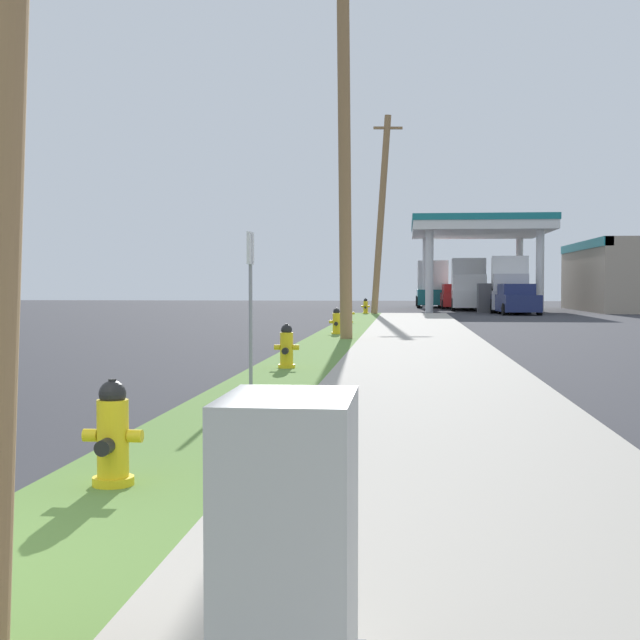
% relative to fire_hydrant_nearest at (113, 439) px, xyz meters
% --- Properties ---
extents(sidewalk_slab, '(3.20, 80.00, 0.12)m').
position_rel_fire_hydrant_nearest_xyz_m(sidewalk_slab, '(2.41, -2.09, -0.39)').
color(sidewalk_slab, '#A8A093').
rests_on(sidewalk_slab, ground).
extents(fire_hydrant_nearest, '(0.42, 0.38, 0.74)m').
position_rel_fire_hydrant_nearest_xyz_m(fire_hydrant_nearest, '(0.00, 0.00, 0.00)').
color(fire_hydrant_nearest, yellow).
rests_on(fire_hydrant_nearest, grass_verge).
extents(fire_hydrant_second, '(0.42, 0.38, 0.74)m').
position_rel_fire_hydrant_nearest_xyz_m(fire_hydrant_second, '(0.03, 8.68, 0.00)').
color(fire_hydrant_second, yellow).
rests_on(fire_hydrant_second, grass_verge).
extents(fire_hydrant_third, '(0.42, 0.37, 0.74)m').
position_rel_fire_hydrant_nearest_xyz_m(fire_hydrant_third, '(0.06, 18.90, 0.00)').
color(fire_hydrant_third, yellow).
rests_on(fire_hydrant_third, grass_verge).
extents(fire_hydrant_fourth, '(0.42, 0.37, 0.74)m').
position_rel_fire_hydrant_nearest_xyz_m(fire_hydrant_fourth, '(-0.08, 26.46, 0.00)').
color(fire_hydrant_fourth, yellow).
rests_on(fire_hydrant_fourth, grass_verge).
extents(fire_hydrant_fifth, '(0.42, 0.38, 0.74)m').
position_rel_fire_hydrant_nearest_xyz_m(fire_hydrant_fifth, '(0.06, 36.88, 0.00)').
color(fire_hydrant_fifth, yellow).
rests_on(fire_hydrant_fifth, grass_verge).
extents(utility_pole_midground, '(0.48, 1.39, 10.42)m').
position_rel_fire_hydrant_nearest_xyz_m(utility_pole_midground, '(0.44, 16.62, 4.97)').
color(utility_pole_midground, '#937047').
rests_on(utility_pole_midground, grass_verge).
extents(utility_pole_background, '(1.52, 0.44, 9.59)m').
position_rel_fire_hydrant_nearest_xyz_m(utility_pole_background, '(0.81, 36.71, 4.55)').
color(utility_pole_background, '#937047').
rests_on(utility_pole_background, grass_verge).
extents(utility_cabinet, '(0.50, 0.67, 1.03)m').
position_rel_fire_hydrant_nearest_xyz_m(utility_cabinet, '(1.64, -3.01, 0.15)').
color(utility_cabinet, slate).
rests_on(utility_cabinet, sidewalk_slab).
extents(street_sign_post, '(0.05, 0.36, 2.12)m').
position_rel_fire_hydrant_nearest_xyz_m(street_sign_post, '(-0.09, 5.95, 1.19)').
color(street_sign_post, gray).
rests_on(street_sign_post, grass_verge).
extents(gas_station_canopy, '(16.14, 12.79, 5.38)m').
position_rel_fire_hydrant_nearest_xyz_m(gas_station_canopy, '(13.61, 47.02, 2.10)').
color(gas_station_canopy, silver).
rests_on(gas_station_canopy, ground).
extents(car_red_by_near_pump, '(2.05, 4.55, 1.57)m').
position_rel_fire_hydrant_nearest_xyz_m(car_red_by_near_pump, '(5.15, 50.47, 0.28)').
color(car_red_by_near_pump, red).
rests_on(car_red_by_near_pump, ground).
extents(car_navy_by_far_pump, '(2.22, 4.62, 1.57)m').
position_rel_fire_hydrant_nearest_xyz_m(car_navy_by_far_pump, '(7.65, 39.97, 0.28)').
color(car_navy_by_far_pump, navy).
rests_on(car_navy_by_far_pump, ground).
extents(truck_white_at_forecourt, '(2.32, 6.46, 3.11)m').
position_rel_fire_hydrant_nearest_xyz_m(truck_white_at_forecourt, '(5.78, 47.73, 1.04)').
color(truck_white_at_forecourt, white).
rests_on(truck_white_at_forecourt, ground).
extents(truck_silver_on_apron, '(2.64, 6.55, 3.11)m').
position_rel_fire_hydrant_nearest_xyz_m(truck_silver_on_apron, '(7.80, 44.01, 1.04)').
color(truck_silver_on_apron, '#BCBCC1').
rests_on(truck_silver_on_apron, ground).
extents(truck_teal_at_far_bay, '(2.14, 6.41, 3.11)m').
position_rel_fire_hydrant_nearest_xyz_m(truck_teal_at_far_bay, '(3.78, 54.14, 1.04)').
color(truck_teal_at_far_bay, '#197075').
rests_on(truck_teal_at_far_bay, ground).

